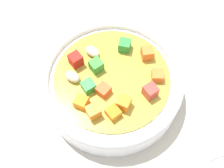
% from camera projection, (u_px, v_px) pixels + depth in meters
% --- Properties ---
extents(ground_plane, '(1.40, 1.40, 0.02)m').
position_uv_depth(ground_plane, '(112.00, 94.00, 0.46)').
color(ground_plane, '#BAB2A0').
extents(soup_bowl_main, '(0.21, 0.21, 0.07)m').
position_uv_depth(soup_bowl_main, '(112.00, 83.00, 0.43)').
color(soup_bowl_main, white).
rests_on(soup_bowl_main, ground_plane).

